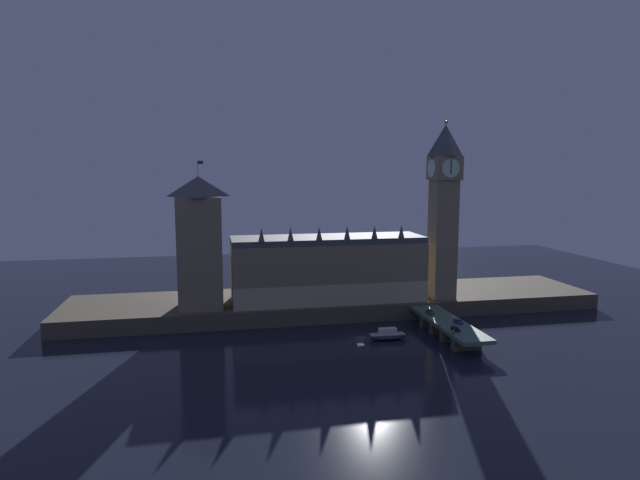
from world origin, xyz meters
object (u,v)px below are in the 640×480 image
at_px(car_northbound_trail, 455,329).
at_px(boat_upstream, 388,335).
at_px(car_northbound_lead, 430,312).
at_px(car_southbound_lead, 459,321).
at_px(victoria_tower, 200,242).
at_px(pedestrian_near_rail, 454,332).
at_px(clock_tower, 444,206).
at_px(street_lamp_near, 453,323).

relative_size(car_northbound_trail, boat_upstream, 0.29).
xyz_separation_m(car_northbound_lead, car_southbound_lead, (4.96, -13.64, -0.08)).
xyz_separation_m(victoria_tower, pedestrian_near_rail, (81.59, -49.28, -25.15)).
relative_size(victoria_tower, pedestrian_near_rail, 30.98).
bearing_deg(pedestrian_near_rail, clock_tower, 70.94).
xyz_separation_m(clock_tower, car_northbound_trail, (-13.33, -41.73, -38.28)).
bearing_deg(car_northbound_lead, victoria_tower, 164.22).
relative_size(clock_tower, car_northbound_trail, 17.89).
relative_size(clock_tower, street_lamp_near, 11.22).
bearing_deg(car_southbound_lead, boat_upstream, 171.51).
distance_m(car_southbound_lead, street_lamp_near, 14.79).
bearing_deg(car_southbound_lead, street_lamp_near, -123.02).
xyz_separation_m(clock_tower, car_northbound_lead, (-13.33, -20.23, -38.21)).
xyz_separation_m(victoria_tower, car_northbound_trail, (84.07, -45.26, -25.45)).
distance_m(clock_tower, car_southbound_lead, 51.80).
height_order(clock_tower, boat_upstream, clock_tower).
bearing_deg(pedestrian_near_rail, boat_upstream, 138.14).
height_order(victoria_tower, boat_upstream, victoria_tower).
distance_m(victoria_tower, car_northbound_lead, 90.97).
bearing_deg(street_lamp_near, victoria_tower, 148.65).
relative_size(pedestrian_near_rail, street_lamp_near, 0.28).
height_order(clock_tower, car_southbound_lead, clock_tower).
height_order(clock_tower, victoria_tower, clock_tower).
height_order(victoria_tower, street_lamp_near, victoria_tower).
bearing_deg(pedestrian_near_rail, car_southbound_lead, 57.94).
xyz_separation_m(car_southbound_lead, pedestrian_near_rail, (-7.45, -11.89, 0.32)).
xyz_separation_m(car_northbound_trail, boat_upstream, (-19.89, 11.58, -4.77)).
relative_size(victoria_tower, boat_upstream, 4.06).
height_order(clock_tower, pedestrian_near_rail, clock_tower).
bearing_deg(clock_tower, boat_upstream, -137.77).
bearing_deg(car_northbound_lead, car_northbound_trail, -90.00).
height_order(car_southbound_lead, street_lamp_near, street_lamp_near).
distance_m(car_northbound_trail, boat_upstream, 23.50).
height_order(car_northbound_lead, street_lamp_near, street_lamp_near).
distance_m(car_northbound_lead, car_northbound_trail, 21.51).
bearing_deg(clock_tower, victoria_tower, 177.93).
xyz_separation_m(clock_tower, boat_upstream, (-33.22, -30.15, -43.05)).
distance_m(clock_tower, car_northbound_lead, 45.24).
relative_size(clock_tower, car_northbound_lead, 15.10).
height_order(victoria_tower, pedestrian_near_rail, victoria_tower).
relative_size(victoria_tower, street_lamp_near, 8.75).
xyz_separation_m(car_northbound_lead, street_lamp_near, (-2.88, -25.71, 3.30)).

